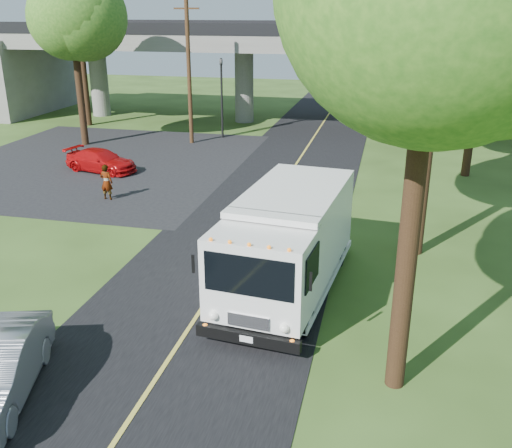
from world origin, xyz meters
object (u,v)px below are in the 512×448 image
(utility_pole, at_px, (189,70))
(tree_right_far, at_px, (493,6))
(traffic_signal, at_px, (222,90))
(tree_left_far, at_px, (80,20))
(red_sedan, at_px, (101,161))
(tree_left_lot, at_px, (73,14))
(step_van, at_px, (288,240))
(pedestrian, at_px, (106,182))

(utility_pole, height_order, tree_right_far, tree_right_far)
(traffic_signal, relative_size, tree_left_far, 0.53)
(traffic_signal, distance_m, utility_pole, 2.86)
(tree_right_far, height_order, tree_left_far, tree_right_far)
(tree_left_far, height_order, red_sedan, tree_left_far)
(tree_left_lot, relative_size, tree_left_far, 1.06)
(tree_right_far, distance_m, tree_left_lot, 23.09)
(tree_left_far, bearing_deg, traffic_signal, -9.65)
(traffic_signal, relative_size, utility_pole, 0.58)
(traffic_signal, bearing_deg, utility_pole, -126.87)
(step_van, bearing_deg, tree_left_far, 135.66)
(tree_left_lot, height_order, step_van, tree_left_lot)
(tree_right_far, bearing_deg, red_sedan, -169.79)
(pedestrian, bearing_deg, tree_right_far, -150.06)
(tree_right_far, height_order, red_sedan, tree_right_far)
(step_van, distance_m, red_sedan, 16.65)
(pedestrian, bearing_deg, utility_pole, -84.69)
(utility_pole, relative_size, tree_left_far, 0.91)
(red_sedan, bearing_deg, tree_left_lot, 48.58)
(tree_left_lot, height_order, pedestrian, tree_left_lot)
(traffic_signal, xyz_separation_m, tree_right_far, (15.21, -6.16, 5.10))
(utility_pole, relative_size, red_sedan, 2.22)
(tree_left_lot, xyz_separation_m, step_van, (16.00, -16.77, -6.21))
(tree_right_far, xyz_separation_m, pedestrian, (-16.60, -7.78, -7.48))
(traffic_signal, distance_m, tree_left_far, 11.75)
(utility_pole, xyz_separation_m, pedestrian, (0.10, -11.95, -3.77))
(tree_right_far, xyz_separation_m, tree_left_lot, (-23.00, 2.00, -0.40))
(tree_left_lot, bearing_deg, traffic_signal, 28.11)
(traffic_signal, distance_m, step_van, 22.54)
(tree_left_lot, distance_m, step_van, 24.00)
(pedestrian, bearing_deg, tree_left_far, -54.41)
(utility_pole, height_order, step_van, utility_pole)
(tree_left_lot, bearing_deg, tree_right_far, -4.97)
(tree_left_lot, bearing_deg, red_sedan, -54.76)
(traffic_signal, relative_size, tree_right_far, 0.47)
(utility_pole, xyz_separation_m, red_sedan, (-2.45, -7.61, -4.01))
(tree_left_far, distance_m, step_van, 30.21)
(traffic_signal, xyz_separation_m, red_sedan, (-3.95, -9.61, -2.61))
(utility_pole, xyz_separation_m, tree_left_far, (-9.29, 3.84, 2.86))
(traffic_signal, height_order, tree_left_lot, tree_left_lot)
(utility_pole, distance_m, tree_right_far, 17.61)
(utility_pole, bearing_deg, tree_left_far, 157.57)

